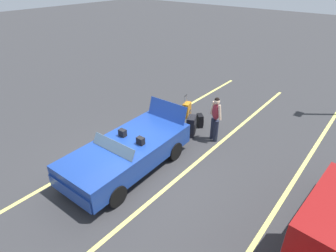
# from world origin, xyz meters

# --- Properties ---
(ground_plane) EXTENTS (80.00, 80.00, 0.00)m
(ground_plane) POSITION_xyz_m (0.00, 0.00, 0.00)
(ground_plane) COLOR #333335
(lot_line_near) EXTENTS (18.00, 0.12, 0.01)m
(lot_line_near) POSITION_xyz_m (0.00, -1.23, 0.00)
(lot_line_near) COLOR #EAE066
(lot_line_near) RESTS_ON ground_plane
(lot_line_mid) EXTENTS (18.00, 0.12, 0.01)m
(lot_line_mid) POSITION_xyz_m (0.00, 1.47, 0.00)
(lot_line_mid) COLOR #EAE066
(lot_line_mid) RESTS_ON ground_plane
(lot_line_far) EXTENTS (18.00, 0.12, 0.01)m
(lot_line_far) POSITION_xyz_m (0.00, 4.17, 0.00)
(lot_line_far) COLOR #EAE066
(lot_line_far) RESTS_ON ground_plane
(convertible_car) EXTENTS (4.20, 1.94, 1.53)m
(convertible_car) POSITION_xyz_m (0.20, 0.01, 0.59)
(convertible_car) COLOR navy
(convertible_car) RESTS_ON ground_plane
(suitcase_large_black) EXTENTS (0.55, 0.45, 0.98)m
(suitcase_large_black) POSITION_xyz_m (-2.86, 0.34, 0.37)
(suitcase_large_black) COLOR black
(suitcase_large_black) RESTS_ON ground_plane
(suitcase_medium_bright) EXTENTS (0.45, 0.33, 0.96)m
(suitcase_medium_bright) POSITION_xyz_m (-3.94, -0.64, 0.31)
(suitcase_medium_bright) COLOR orange
(suitcase_medium_bright) RESTS_ON ground_plane
(suitcase_small_carryon) EXTENTS (0.38, 0.39, 0.50)m
(suitcase_small_carryon) POSITION_xyz_m (-3.60, 0.24, 0.25)
(suitcase_small_carryon) COLOR black
(suitcase_small_carryon) RESTS_ON ground_plane
(duffel_bag) EXTENTS (0.70, 0.49, 0.34)m
(duffel_bag) POSITION_xyz_m (-3.14, -0.50, 0.16)
(duffel_bag) COLOR #19723F
(duffel_bag) RESTS_ON ground_plane
(traveler_person) EXTENTS (0.33, 0.59, 1.65)m
(traveler_person) POSITION_xyz_m (-3.10, 1.17, 0.93)
(traveler_person) COLOR #1E2338
(traveler_person) RESTS_ON ground_plane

